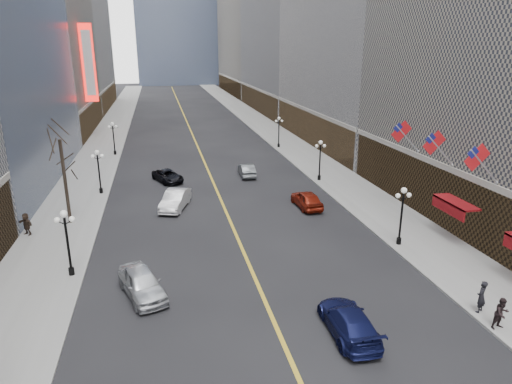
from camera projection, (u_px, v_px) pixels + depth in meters
name	position (u px, v px, depth m)	size (l,w,h in m)	color
sidewalk_east	(286.00, 142.00, 72.54)	(6.00, 230.00, 0.15)	gray
sidewalk_west	(102.00, 150.00, 66.98)	(6.00, 230.00, 0.15)	gray
lane_line	(192.00, 134.00, 79.09)	(0.25, 200.00, 0.02)	gold
bldg_east_c	(313.00, 1.00, 101.89)	(26.60, 40.60, 48.80)	#98989B
streetlamp_east_1	(402.00, 210.00, 33.98)	(1.26, 0.44, 4.52)	black
streetlamp_east_2	(320.00, 156.00, 50.75)	(1.26, 0.44, 4.52)	black
streetlamp_east_3	(279.00, 129.00, 67.52)	(1.26, 0.44, 4.52)	black
streetlamp_west_1	(67.00, 236.00, 29.29)	(1.26, 0.44, 4.52)	black
streetlamp_west_2	(99.00, 167.00, 46.06)	(1.26, 0.44, 4.52)	black
streetlamp_west_3	(113.00, 135.00, 62.83)	(1.26, 0.44, 4.52)	black
flag_3	(479.00, 160.00, 30.55)	(2.87, 0.12, 2.87)	#B2B2B7
flag_4	(436.00, 145.00, 35.21)	(2.87, 0.12, 2.87)	#B2B2B7
flag_5	(403.00, 133.00, 39.86)	(2.87, 0.12, 2.87)	#B2B2B7
awning_c	(454.00, 204.00, 34.78)	(1.40, 4.00, 0.93)	maroon
theatre_marquee	(89.00, 63.00, 72.28)	(2.00, 0.55, 12.00)	red
tree_west_far	(61.00, 153.00, 37.25)	(3.60, 3.60, 7.92)	#2D231C
car_nb_near	(142.00, 283.00, 27.62)	(2.01, 4.99, 1.70)	silver
car_nb_mid	(175.00, 200.00, 42.65)	(1.82, 5.21, 1.72)	silver
car_nb_far	(168.00, 176.00, 51.19)	(2.20, 4.78, 1.33)	black
car_sb_near	(349.00, 321.00, 23.95)	(2.13, 5.24, 1.52)	#131849
car_sb_mid	(307.00, 199.00, 42.93)	(1.91, 4.75, 1.62)	maroon
car_sb_far	(247.00, 170.00, 53.33)	(1.56, 4.47, 1.47)	#555A5E
ped_ne_corner	(481.00, 297.00, 25.63)	(0.70, 0.51, 1.93)	black
ped_east_walk	(502.00, 313.00, 24.14)	(0.87, 0.48, 1.79)	black
ped_west_far	(26.00, 224.00, 36.30)	(1.67, 0.48, 1.81)	#2F221A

